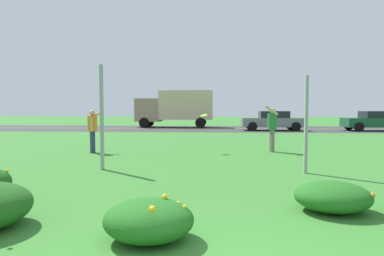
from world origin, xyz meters
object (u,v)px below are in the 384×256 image
(sign_post_near_path, at_px, (102,117))
(frisbee_lime, at_px, (204,116))
(car_dark_green_leftmost, at_px, (376,121))
(car_gray_center_left, at_px, (272,121))
(sign_post_by_roadside, at_px, (306,125))
(person_catcher_green_shirt, at_px, (272,125))
(box_truck_tan, at_px, (176,107))
(person_thrower_orange_shirt, at_px, (93,127))

(sign_post_near_path, distance_m, frisbee_lime, 4.45)
(car_dark_green_leftmost, xyz_separation_m, car_gray_center_left, (-7.50, 0.00, 0.00))
(sign_post_by_roadside, height_order, car_gray_center_left, sign_post_by_roadside)
(car_dark_green_leftmost, bearing_deg, car_gray_center_left, 180.00)
(person_catcher_green_shirt, height_order, box_truck_tan, box_truck_tan)
(person_thrower_orange_shirt, height_order, box_truck_tan, box_truck_tan)
(car_gray_center_left, bearing_deg, car_dark_green_leftmost, 0.00)
(sign_post_near_path, height_order, person_catcher_green_shirt, sign_post_near_path)
(person_catcher_green_shirt, xyz_separation_m, box_truck_tan, (-5.51, 16.75, 0.82))
(car_dark_green_leftmost, height_order, box_truck_tan, box_truck_tan)
(person_thrower_orange_shirt, bearing_deg, person_catcher_green_shirt, 6.21)
(person_catcher_green_shirt, height_order, frisbee_lime, person_catcher_green_shirt)
(sign_post_near_path, bearing_deg, frisbee_lime, 55.34)
(frisbee_lime, relative_size, car_dark_green_leftmost, 0.06)
(sign_post_near_path, distance_m, sign_post_by_roadside, 5.16)
(sign_post_by_roadside, bearing_deg, car_dark_green_leftmost, 60.35)
(car_dark_green_leftmost, bearing_deg, person_catcher_green_shirt, -127.30)
(car_gray_center_left, xyz_separation_m, box_truck_tan, (-7.72, 4.00, 1.06))
(sign_post_near_path, relative_size, sign_post_by_roadside, 1.14)
(car_dark_green_leftmost, bearing_deg, frisbee_lime, -133.12)
(box_truck_tan, bearing_deg, car_dark_green_leftmost, -14.75)
(person_catcher_green_shirt, relative_size, car_gray_center_left, 0.39)
(car_gray_center_left, relative_size, box_truck_tan, 0.67)
(frisbee_lime, xyz_separation_m, car_dark_green_leftmost, (12.22, 13.05, -0.61))
(person_thrower_orange_shirt, distance_m, frisbee_lime, 4.05)
(car_gray_center_left, bearing_deg, frisbee_lime, -109.88)
(sign_post_by_roadside, distance_m, car_dark_green_leftmost, 19.39)
(box_truck_tan, bearing_deg, car_gray_center_left, -27.43)
(sign_post_by_roadside, relative_size, box_truck_tan, 0.36)
(car_dark_green_leftmost, bearing_deg, sign_post_near_path, -131.43)
(person_thrower_orange_shirt, height_order, frisbee_lime, person_thrower_orange_shirt)
(person_catcher_green_shirt, xyz_separation_m, car_gray_center_left, (2.21, 12.74, -0.24))
(sign_post_by_roadside, height_order, car_dark_green_leftmost, sign_post_by_roadside)
(car_dark_green_leftmost, bearing_deg, sign_post_by_roadside, -119.65)
(person_thrower_orange_shirt, bearing_deg, frisbee_lime, 5.79)
(person_thrower_orange_shirt, bearing_deg, box_truck_tan, 86.69)
(frisbee_lime, height_order, car_dark_green_leftmost, car_dark_green_leftmost)
(person_thrower_orange_shirt, bearing_deg, sign_post_near_path, -65.52)
(frisbee_lime, bearing_deg, car_gray_center_left, 70.12)
(sign_post_near_path, bearing_deg, sign_post_by_roadside, -1.58)
(person_catcher_green_shirt, bearing_deg, car_dark_green_leftmost, 52.70)
(sign_post_by_roadside, xyz_separation_m, car_dark_green_leftmost, (9.59, 16.85, -0.46))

